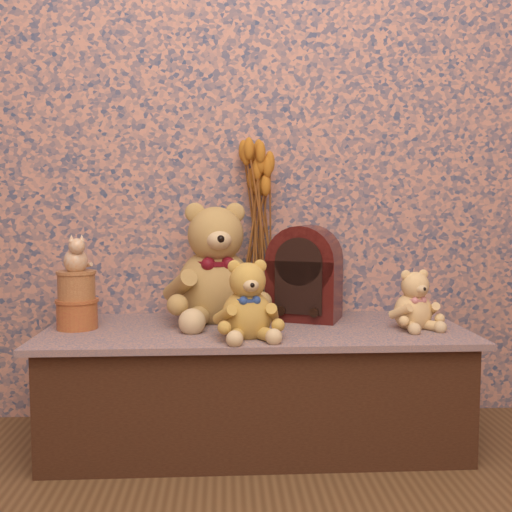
{
  "coord_description": "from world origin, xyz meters",
  "views": [
    {
      "loc": [
        -0.1,
        -0.66,
        0.78
      ],
      "look_at": [
        0.0,
        1.18,
        0.63
      ],
      "focal_mm": 40.83,
      "sensor_mm": 36.0,
      "label": 1
    }
  ],
  "objects_px": {
    "teddy_medium": "(247,296)",
    "teddy_small": "(413,297)",
    "cat_figurine": "(76,253)",
    "teddy_large": "(215,258)",
    "cathedral_radio": "(305,272)",
    "ceramic_vase": "(261,290)",
    "biscuit_tin_lower": "(77,314)"
  },
  "relations": [
    {
      "from": "teddy_medium",
      "to": "teddy_small",
      "type": "relative_size",
      "value": 1.23
    },
    {
      "from": "cat_figurine",
      "to": "teddy_large",
      "type": "bearing_deg",
      "value": -8.52
    },
    {
      "from": "cathedral_radio",
      "to": "teddy_small",
      "type": "bearing_deg",
      "value": -5.9
    },
    {
      "from": "teddy_small",
      "to": "cathedral_radio",
      "type": "relative_size",
      "value": 0.62
    },
    {
      "from": "teddy_large",
      "to": "cathedral_radio",
      "type": "distance_m",
      "value": 0.32
    },
    {
      "from": "teddy_small",
      "to": "ceramic_vase",
      "type": "xyz_separation_m",
      "value": [
        -0.48,
        0.25,
        -0.01
      ]
    },
    {
      "from": "teddy_medium",
      "to": "teddy_large",
      "type": "bearing_deg",
      "value": 101.27
    },
    {
      "from": "teddy_large",
      "to": "cat_figurine",
      "type": "relative_size",
      "value": 3.57
    },
    {
      "from": "cathedral_radio",
      "to": "teddy_medium",
      "type": "bearing_deg",
      "value": -106.11
    },
    {
      "from": "cathedral_radio",
      "to": "teddy_large",
      "type": "bearing_deg",
      "value": -155.41
    },
    {
      "from": "ceramic_vase",
      "to": "cat_figurine",
      "type": "bearing_deg",
      "value": -162.06
    },
    {
      "from": "teddy_large",
      "to": "teddy_medium",
      "type": "relative_size",
      "value": 1.73
    },
    {
      "from": "biscuit_tin_lower",
      "to": "cat_figurine",
      "type": "relative_size",
      "value": 1.06
    },
    {
      "from": "ceramic_vase",
      "to": "teddy_small",
      "type": "bearing_deg",
      "value": -27.16
    },
    {
      "from": "ceramic_vase",
      "to": "biscuit_tin_lower",
      "type": "distance_m",
      "value": 0.64
    },
    {
      "from": "teddy_large",
      "to": "teddy_medium",
      "type": "bearing_deg",
      "value": -78.13
    },
    {
      "from": "teddy_large",
      "to": "teddy_small",
      "type": "xyz_separation_m",
      "value": [
        0.65,
        -0.16,
        -0.12
      ]
    },
    {
      "from": "teddy_medium",
      "to": "ceramic_vase",
      "type": "height_order",
      "value": "teddy_medium"
    },
    {
      "from": "teddy_small",
      "to": "cat_figurine",
      "type": "distance_m",
      "value": 1.11
    },
    {
      "from": "ceramic_vase",
      "to": "cat_figurine",
      "type": "height_order",
      "value": "cat_figurine"
    },
    {
      "from": "teddy_small",
      "to": "cat_figurine",
      "type": "bearing_deg",
      "value": 163.0
    },
    {
      "from": "teddy_medium",
      "to": "cathedral_radio",
      "type": "bearing_deg",
      "value": 42.51
    },
    {
      "from": "ceramic_vase",
      "to": "cat_figurine",
      "type": "relative_size",
      "value": 1.54
    },
    {
      "from": "teddy_small",
      "to": "ceramic_vase",
      "type": "bearing_deg",
      "value": 138.47
    },
    {
      "from": "teddy_large",
      "to": "teddy_small",
      "type": "distance_m",
      "value": 0.68
    },
    {
      "from": "teddy_medium",
      "to": "cathedral_radio",
      "type": "xyz_separation_m",
      "value": [
        0.21,
        0.28,
        0.04
      ]
    },
    {
      "from": "teddy_medium",
      "to": "biscuit_tin_lower",
      "type": "height_order",
      "value": "teddy_medium"
    },
    {
      "from": "teddy_large",
      "to": "ceramic_vase",
      "type": "bearing_deg",
      "value": 19.69
    },
    {
      "from": "teddy_medium",
      "to": "ceramic_vase",
      "type": "distance_m",
      "value": 0.36
    },
    {
      "from": "teddy_large",
      "to": "cathedral_radio",
      "type": "height_order",
      "value": "teddy_large"
    },
    {
      "from": "teddy_small",
      "to": "cat_figurine",
      "type": "relative_size",
      "value": 1.68
    },
    {
      "from": "teddy_small",
      "to": "cathedral_radio",
      "type": "xyz_separation_m",
      "value": [
        -0.33,
        0.17,
        0.06
      ]
    }
  ]
}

